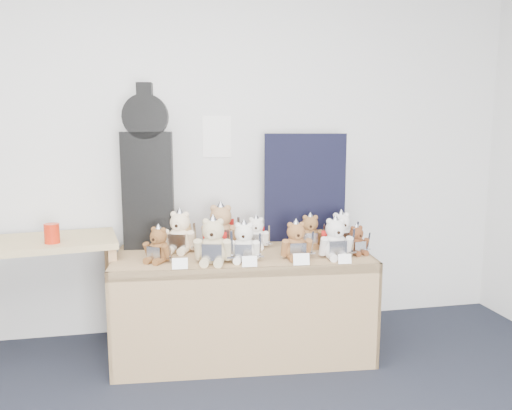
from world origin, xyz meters
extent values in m
plane|color=silver|center=(0.00, 2.50, 1.35)|extent=(6.00, 0.00, 6.00)
cube|color=white|center=(0.74, 2.49, 1.44)|extent=(0.21, 0.00, 0.30)
cube|color=#9A7A4E|center=(0.84, 1.98, 0.66)|extent=(1.70, 0.82, 0.06)
cube|color=#9A7A4E|center=(0.81, 1.65, 0.34)|extent=(1.65, 0.15, 0.69)
cube|color=#9A7A4E|center=(0.02, 2.05, 0.34)|extent=(0.08, 0.69, 0.69)
cube|color=#9A7A4E|center=(1.65, 1.91, 0.34)|extent=(0.08, 0.69, 0.69)
cube|color=tan|center=(-0.46, 2.13, 0.78)|extent=(1.03, 0.67, 0.04)
cube|color=olive|center=(0.01, 1.97, 0.38)|extent=(0.06, 0.06, 0.76)
cube|color=olive|center=(-0.06, 2.42, 0.38)|extent=(0.06, 0.06, 0.76)
cube|color=black|center=(0.24, 2.25, 1.08)|extent=(0.35, 0.14, 0.79)
cylinder|color=black|center=(0.24, 2.25, 1.58)|extent=(0.31, 0.14, 0.30)
cube|color=black|center=(0.24, 2.25, 1.69)|extent=(0.11, 0.10, 0.20)
cube|color=black|center=(1.33, 2.24, 1.07)|extent=(0.58, 0.11, 0.78)
cylinder|color=red|center=(-0.35, 2.03, 0.86)|extent=(0.09, 0.09, 0.12)
ellipsoid|color=brown|center=(0.30, 1.89, 0.75)|extent=(0.19, 0.18, 0.14)
sphere|color=brown|center=(0.30, 1.89, 0.85)|extent=(0.11, 0.11, 0.11)
cylinder|color=brown|center=(0.27, 1.85, 0.84)|extent=(0.05, 0.04, 0.04)
sphere|color=black|center=(0.26, 1.84, 0.84)|extent=(0.02, 0.02, 0.02)
sphere|color=brown|center=(0.27, 1.91, 0.89)|extent=(0.03, 0.03, 0.03)
sphere|color=brown|center=(0.32, 1.87, 0.89)|extent=(0.03, 0.03, 0.03)
cylinder|color=brown|center=(0.23, 1.91, 0.76)|extent=(0.08, 0.09, 0.11)
cylinder|color=brown|center=(0.34, 1.84, 0.76)|extent=(0.08, 0.09, 0.11)
cylinder|color=brown|center=(0.24, 1.87, 0.71)|extent=(0.09, 0.10, 0.04)
cylinder|color=brown|center=(0.30, 1.83, 0.71)|extent=(0.09, 0.10, 0.04)
cube|color=#B8BAC1|center=(0.26, 1.84, 0.75)|extent=(0.09, 0.07, 0.08)
cone|color=#B8BAC1|center=(0.30, 1.89, 0.89)|extent=(0.09, 0.09, 0.07)
cube|color=#B8BAC1|center=(0.36, 1.81, 0.78)|extent=(0.03, 0.04, 0.15)
cube|color=#B8BAC1|center=(0.36, 1.81, 0.72)|extent=(0.04, 0.03, 0.01)
ellipsoid|color=#C2B189|center=(0.62, 1.79, 0.77)|extent=(0.22, 0.20, 0.18)
sphere|color=#C2B189|center=(0.62, 1.79, 0.89)|extent=(0.13, 0.13, 0.13)
cylinder|color=#C2B189|center=(0.61, 1.74, 0.88)|extent=(0.06, 0.04, 0.06)
sphere|color=black|center=(0.60, 1.72, 0.88)|extent=(0.02, 0.02, 0.02)
sphere|color=#C2B189|center=(0.58, 1.81, 0.94)|extent=(0.04, 0.04, 0.04)
sphere|color=#C2B189|center=(0.66, 1.78, 0.94)|extent=(0.04, 0.04, 0.04)
cylinder|color=#C2B189|center=(0.53, 1.79, 0.77)|extent=(0.07, 0.11, 0.14)
cylinder|color=#C2B189|center=(0.70, 1.75, 0.77)|extent=(0.07, 0.11, 0.14)
cylinder|color=#C2B189|center=(0.57, 1.74, 0.71)|extent=(0.08, 0.13, 0.06)
cylinder|color=#C2B189|center=(0.65, 1.72, 0.71)|extent=(0.08, 0.13, 0.06)
cube|color=#B8BAC1|center=(0.60, 1.73, 0.77)|extent=(0.12, 0.05, 0.10)
cone|color=#B8BAC1|center=(0.62, 1.79, 0.95)|extent=(0.11, 0.11, 0.09)
cube|color=#B8BAC1|center=(0.72, 1.73, 0.80)|extent=(0.03, 0.05, 0.19)
cube|color=#B8BAC1|center=(0.72, 1.73, 0.73)|extent=(0.06, 0.02, 0.01)
cube|color=red|center=(0.64, 1.86, 0.78)|extent=(0.15, 0.07, 0.17)
ellipsoid|color=silver|center=(0.81, 1.81, 0.76)|extent=(0.19, 0.17, 0.16)
sphere|color=silver|center=(0.81, 1.81, 0.86)|extent=(0.12, 0.12, 0.12)
cylinder|color=silver|center=(0.80, 1.76, 0.85)|extent=(0.05, 0.04, 0.05)
sphere|color=black|center=(0.80, 1.74, 0.85)|extent=(0.02, 0.02, 0.02)
sphere|color=silver|center=(0.78, 1.82, 0.91)|extent=(0.04, 0.04, 0.04)
sphere|color=silver|center=(0.85, 1.80, 0.91)|extent=(0.04, 0.04, 0.04)
cylinder|color=silver|center=(0.73, 1.81, 0.76)|extent=(0.07, 0.10, 0.12)
cylinder|color=silver|center=(0.88, 1.77, 0.76)|extent=(0.07, 0.10, 0.12)
cylinder|color=silver|center=(0.76, 1.76, 0.71)|extent=(0.07, 0.11, 0.05)
cylinder|color=silver|center=(0.83, 1.74, 0.71)|extent=(0.07, 0.11, 0.05)
cube|color=#B8BAC1|center=(0.80, 1.75, 0.76)|extent=(0.11, 0.04, 0.09)
cone|color=#B8BAC1|center=(0.81, 1.81, 0.91)|extent=(0.10, 0.10, 0.08)
cube|color=#B8BAC1|center=(0.90, 1.75, 0.79)|extent=(0.02, 0.04, 0.17)
cube|color=#B8BAC1|center=(0.90, 1.75, 0.72)|extent=(0.05, 0.02, 0.01)
ellipsoid|color=brown|center=(1.14, 1.79, 0.75)|extent=(0.16, 0.14, 0.16)
sphere|color=brown|center=(1.14, 1.79, 0.86)|extent=(0.11, 0.11, 0.11)
cylinder|color=brown|center=(1.14, 1.74, 0.85)|extent=(0.05, 0.03, 0.05)
sphere|color=black|center=(1.14, 1.72, 0.85)|extent=(0.02, 0.02, 0.02)
sphere|color=brown|center=(1.10, 1.79, 0.90)|extent=(0.04, 0.04, 0.04)
sphere|color=brown|center=(1.18, 1.79, 0.90)|extent=(0.04, 0.04, 0.04)
cylinder|color=brown|center=(1.07, 1.77, 0.76)|extent=(0.05, 0.09, 0.12)
cylinder|color=brown|center=(1.21, 1.77, 0.76)|extent=(0.05, 0.09, 0.12)
cylinder|color=brown|center=(1.10, 1.74, 0.71)|extent=(0.05, 0.10, 0.05)
cylinder|color=brown|center=(1.17, 1.73, 0.71)|extent=(0.05, 0.10, 0.05)
cube|color=#B8BAC1|center=(1.14, 1.73, 0.76)|extent=(0.10, 0.02, 0.09)
cone|color=#B8BAC1|center=(1.14, 1.79, 0.91)|extent=(0.10, 0.10, 0.07)
cube|color=#B8BAC1|center=(1.24, 1.76, 0.79)|extent=(0.01, 0.04, 0.16)
cube|color=#B8BAC1|center=(1.24, 1.76, 0.72)|extent=(0.05, 0.01, 0.01)
ellipsoid|color=silver|center=(1.39, 1.76, 0.76)|extent=(0.18, 0.15, 0.17)
sphere|color=silver|center=(1.39, 1.76, 0.87)|extent=(0.12, 0.12, 0.12)
cylinder|color=silver|center=(1.39, 1.71, 0.86)|extent=(0.05, 0.03, 0.05)
sphere|color=black|center=(1.39, 1.69, 0.86)|extent=(0.02, 0.02, 0.02)
sphere|color=silver|center=(1.35, 1.77, 0.92)|extent=(0.04, 0.04, 0.04)
sphere|color=silver|center=(1.43, 1.76, 0.92)|extent=(0.04, 0.04, 0.04)
cylinder|color=silver|center=(1.31, 1.75, 0.77)|extent=(0.05, 0.10, 0.13)
cylinder|color=silver|center=(1.47, 1.74, 0.77)|extent=(0.05, 0.10, 0.13)
cylinder|color=silver|center=(1.35, 1.71, 0.71)|extent=(0.06, 0.11, 0.05)
cylinder|color=silver|center=(1.43, 1.70, 0.71)|extent=(0.06, 0.11, 0.05)
cube|color=#B8BAC1|center=(1.39, 1.70, 0.76)|extent=(0.11, 0.03, 0.09)
cone|color=#B8BAC1|center=(1.39, 1.76, 0.93)|extent=(0.11, 0.11, 0.08)
cube|color=#B8BAC1|center=(1.49, 1.72, 0.79)|extent=(0.02, 0.04, 0.18)
cube|color=#B8BAC1|center=(1.49, 1.72, 0.73)|extent=(0.05, 0.01, 0.01)
cube|color=red|center=(1.39, 1.83, 0.77)|extent=(0.14, 0.04, 0.15)
ellipsoid|color=brown|center=(1.56, 1.83, 0.74)|extent=(0.14, 0.13, 0.12)
sphere|color=brown|center=(1.56, 1.83, 0.82)|extent=(0.09, 0.09, 0.09)
cylinder|color=brown|center=(1.57, 1.79, 0.82)|extent=(0.04, 0.03, 0.04)
sphere|color=black|center=(1.57, 1.78, 0.82)|extent=(0.01, 0.01, 0.01)
sphere|color=brown|center=(1.53, 1.82, 0.86)|extent=(0.03, 0.03, 0.03)
sphere|color=brown|center=(1.59, 1.83, 0.86)|extent=(0.03, 0.03, 0.03)
cylinder|color=brown|center=(1.51, 1.80, 0.75)|extent=(0.05, 0.07, 0.09)
cylinder|color=brown|center=(1.62, 1.82, 0.75)|extent=(0.05, 0.07, 0.09)
cylinder|color=brown|center=(1.54, 1.78, 0.70)|extent=(0.05, 0.09, 0.04)
cylinder|color=brown|center=(1.60, 1.79, 0.70)|extent=(0.05, 0.09, 0.04)
cube|color=#B8BAC1|center=(1.57, 1.78, 0.74)|extent=(0.08, 0.03, 0.07)
cone|color=#B8BAC1|center=(1.56, 1.83, 0.86)|extent=(0.08, 0.08, 0.06)
cube|color=#B8BAC1|center=(1.64, 1.82, 0.77)|extent=(0.01, 0.03, 0.13)
cube|color=#B8BAC1|center=(1.64, 1.82, 0.72)|extent=(0.04, 0.01, 0.01)
ellipsoid|color=beige|center=(0.44, 2.12, 0.76)|extent=(0.22, 0.21, 0.18)
sphere|color=beige|center=(0.44, 2.12, 0.88)|extent=(0.13, 0.13, 0.13)
cylinder|color=beige|center=(0.42, 2.06, 0.88)|extent=(0.06, 0.05, 0.06)
sphere|color=black|center=(0.41, 2.04, 0.88)|extent=(0.02, 0.02, 0.02)
sphere|color=beige|center=(0.40, 2.13, 0.94)|extent=(0.04, 0.04, 0.04)
sphere|color=beige|center=(0.48, 2.10, 0.94)|extent=(0.04, 0.04, 0.04)
cylinder|color=beige|center=(0.35, 2.13, 0.77)|extent=(0.08, 0.11, 0.14)
cylinder|color=beige|center=(0.51, 2.06, 0.77)|extent=(0.08, 0.11, 0.14)
cylinder|color=beige|center=(0.38, 2.07, 0.71)|extent=(0.09, 0.13, 0.05)
cylinder|color=beige|center=(0.45, 2.04, 0.71)|extent=(0.09, 0.13, 0.05)
cube|color=#B8BAC1|center=(0.41, 2.05, 0.77)|extent=(0.12, 0.06, 0.10)
cone|color=#B8BAC1|center=(0.44, 2.12, 0.94)|extent=(0.11, 0.11, 0.09)
cube|color=#B8BAC1|center=(0.53, 2.04, 0.80)|extent=(0.03, 0.05, 0.19)
cube|color=#B8BAC1|center=(0.53, 2.04, 0.73)|extent=(0.05, 0.03, 0.01)
ellipsoid|color=#AB7F55|center=(0.71, 2.15, 0.77)|extent=(0.24, 0.22, 0.20)
sphere|color=#AB7F55|center=(0.71, 2.15, 0.91)|extent=(0.15, 0.15, 0.15)
cylinder|color=#AB7F55|center=(0.70, 2.09, 0.90)|extent=(0.07, 0.05, 0.06)
sphere|color=black|center=(0.69, 2.06, 0.90)|extent=(0.02, 0.02, 0.02)
sphere|color=#AB7F55|center=(0.67, 2.16, 0.96)|extent=(0.05, 0.05, 0.05)
sphere|color=#AB7F55|center=(0.76, 2.13, 0.96)|extent=(0.05, 0.05, 0.05)
cylinder|color=#AB7F55|center=(0.61, 2.15, 0.78)|extent=(0.08, 0.12, 0.15)
cylinder|color=#AB7F55|center=(0.80, 2.10, 0.78)|extent=(0.08, 0.12, 0.15)
cylinder|color=#AB7F55|center=(0.65, 2.09, 0.72)|extent=(0.09, 0.14, 0.06)
cylinder|color=#AB7F55|center=(0.74, 2.07, 0.72)|extent=(0.09, 0.14, 0.06)
cube|color=#B8BAC1|center=(0.69, 2.07, 0.78)|extent=(0.13, 0.05, 0.11)
cone|color=#B8BAC1|center=(0.71, 2.15, 0.97)|extent=(0.13, 0.13, 0.10)
cube|color=#B8BAC1|center=(0.83, 2.08, 0.81)|extent=(0.03, 0.05, 0.21)
cube|color=#B8BAC1|center=(0.83, 2.08, 0.73)|extent=(0.06, 0.02, 0.01)
cube|color=red|center=(0.73, 2.22, 0.79)|extent=(0.16, 0.08, 0.18)
ellipsoid|color=white|center=(0.95, 2.13, 0.75)|extent=(0.16, 0.15, 0.14)
sphere|color=white|center=(0.95, 2.13, 0.84)|extent=(0.10, 0.10, 0.10)
cylinder|color=white|center=(0.94, 2.08, 0.83)|extent=(0.05, 0.03, 0.04)
sphere|color=black|center=(0.94, 2.07, 0.83)|extent=(0.02, 0.02, 0.02)
sphere|color=white|center=(0.92, 2.14, 0.88)|extent=(0.03, 0.03, 0.03)
sphere|color=white|center=(0.99, 2.12, 0.88)|extent=(0.03, 0.03, 0.03)
cylinder|color=white|center=(0.88, 2.13, 0.75)|extent=(0.06, 0.08, 0.11)
cylinder|color=white|center=(1.02, 2.10, 0.75)|extent=(0.06, 0.08, 0.11)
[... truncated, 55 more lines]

